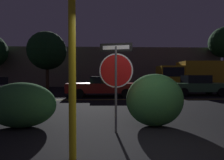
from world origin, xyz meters
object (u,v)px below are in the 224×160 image
(hedge_bush_2, at_px, (155,100))
(delivery_truck, at_px, (187,75))
(passing_car_2, at_px, (103,86))
(tree_0, at_px, (47,51))
(passing_car_3, at_px, (197,85))
(hedge_bush_1, at_px, (22,105))
(yellow_pole_left, at_px, (72,73))
(stop_sign, at_px, (116,71))

(hedge_bush_2, height_order, delivery_truck, delivery_truck)
(passing_car_2, height_order, delivery_truck, delivery_truck)
(tree_0, bearing_deg, passing_car_3, -22.80)
(delivery_truck, height_order, tree_0, tree_0)
(hedge_bush_1, bearing_deg, yellow_pole_left, -47.23)
(yellow_pole_left, bearing_deg, tree_0, 109.68)
(hedge_bush_2, bearing_deg, passing_car_3, 55.14)
(hedge_bush_1, xyz_separation_m, delivery_truck, (10.34, 11.90, 0.90))
(passing_car_2, bearing_deg, passing_car_3, -85.01)
(hedge_bush_2, distance_m, passing_car_3, 9.24)
(stop_sign, height_order, delivery_truck, delivery_truck)
(stop_sign, bearing_deg, passing_car_2, 107.35)
(passing_car_3, relative_size, delivery_truck, 0.75)
(stop_sign, height_order, passing_car_3, stop_sign)
(passing_car_2, bearing_deg, hedge_bush_1, 163.87)
(delivery_truck, bearing_deg, passing_car_3, 165.52)
(stop_sign, relative_size, yellow_pole_left, 0.76)
(hedge_bush_2, relative_size, passing_car_3, 0.38)
(stop_sign, xyz_separation_m, passing_car_2, (-0.41, 7.60, -0.88))
(hedge_bush_1, distance_m, passing_car_2, 7.43)
(stop_sign, bearing_deg, tree_0, 128.88)
(hedge_bush_2, xyz_separation_m, passing_car_2, (-1.55, 7.11, -0.05))
(hedge_bush_1, xyz_separation_m, passing_car_3, (9.03, 7.56, 0.09))
(stop_sign, relative_size, hedge_bush_1, 1.19)
(yellow_pole_left, bearing_deg, stop_sign, 59.19)
(passing_car_3, bearing_deg, hedge_bush_1, -47.15)
(passing_car_3, relative_size, tree_0, 0.74)
(stop_sign, height_order, tree_0, tree_0)
(yellow_pole_left, height_order, passing_car_3, yellow_pole_left)
(yellow_pole_left, bearing_deg, hedge_bush_2, 43.73)
(hedge_bush_2, height_order, passing_car_3, hedge_bush_2)
(hedge_bush_1, relative_size, tree_0, 0.33)
(hedge_bush_1, distance_m, delivery_truck, 15.79)
(delivery_truck, relative_size, tree_0, 0.99)
(yellow_pole_left, xyz_separation_m, hedge_bush_1, (-1.77, 1.91, -0.87))
(yellow_pole_left, xyz_separation_m, tree_0, (-5.27, 14.75, 2.42))
(hedge_bush_1, xyz_separation_m, hedge_bush_2, (3.75, -0.01, 0.12))
(passing_car_3, distance_m, tree_0, 13.97)
(yellow_pole_left, xyz_separation_m, passing_car_2, (0.43, 9.01, -0.79))
(passing_car_3, bearing_deg, hedge_bush_2, -31.96)
(hedge_bush_1, xyz_separation_m, tree_0, (-3.50, 12.83, 3.28))
(stop_sign, height_order, yellow_pole_left, yellow_pole_left)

